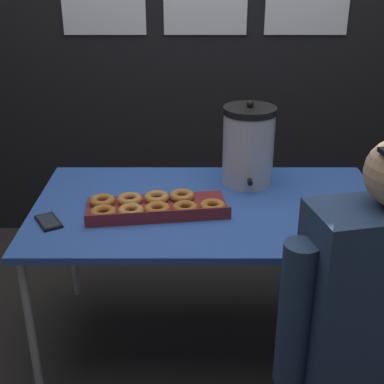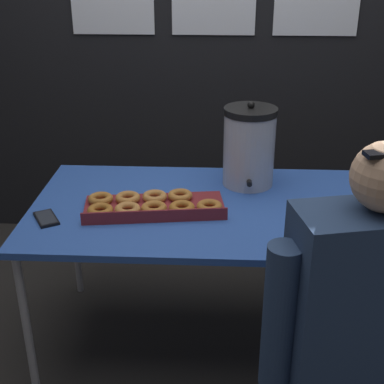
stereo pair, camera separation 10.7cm
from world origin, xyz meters
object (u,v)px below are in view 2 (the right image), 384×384
object	(u,v)px
coffee_urn	(249,147)
cell_phone	(46,218)
donut_box	(151,205)
person_seated	(359,347)

from	to	relation	value
coffee_urn	cell_phone	size ratio (longest dim) A/B	2.43
donut_box	person_seated	size ratio (longest dim) A/B	0.48
cell_phone	donut_box	bearing A→B (deg)	-16.08
coffee_urn	person_seated	xyz separation A→B (m)	(0.30, -0.93, -0.30)
coffee_urn	cell_phone	xyz separation A→B (m)	(-0.81, -0.39, -0.17)
coffee_urn	cell_phone	world-z (taller)	coffee_urn
donut_box	person_seated	world-z (taller)	person_seated
donut_box	person_seated	xyz separation A→B (m)	(0.70, -0.64, -0.15)
donut_box	person_seated	distance (m)	0.96
person_seated	coffee_urn	bearing A→B (deg)	-84.47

